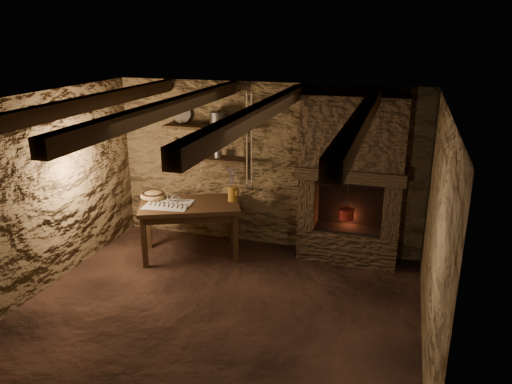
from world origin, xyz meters
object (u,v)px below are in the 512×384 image
(stoneware_jug, at_px, (233,187))
(red_pot, at_px, (346,213))
(work_table, at_px, (190,228))
(wooden_bowl, at_px, (153,196))
(iron_stockpot, at_px, (219,120))

(stoneware_jug, distance_m, red_pot, 1.61)
(work_table, relative_size, stoneware_jug, 3.27)
(wooden_bowl, relative_size, iron_stockpot, 1.41)
(stoneware_jug, bearing_deg, red_pot, 26.18)
(iron_stockpot, distance_m, red_pot, 2.20)
(red_pot, bearing_deg, work_table, -168.01)
(work_table, distance_m, wooden_bowl, 0.71)
(stoneware_jug, relative_size, wooden_bowl, 1.32)
(work_table, relative_size, iron_stockpot, 6.07)
(stoneware_jug, bearing_deg, iron_stockpot, 156.14)
(iron_stockpot, bearing_deg, stoneware_jug, -44.16)
(work_table, bearing_deg, iron_stockpot, 42.48)
(work_table, bearing_deg, stoneware_jug, 4.22)
(stoneware_jug, distance_m, wooden_bowl, 1.16)
(iron_stockpot, xyz_separation_m, red_pot, (1.87, -0.12, -1.16))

